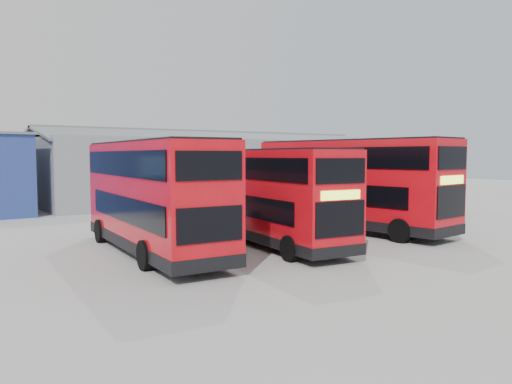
# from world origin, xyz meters

# --- Properties ---
(ground_plane) EXTENTS (120.00, 120.00, 0.00)m
(ground_plane) POSITION_xyz_m (0.00, 0.00, 0.00)
(ground_plane) COLOR #9C9C97
(ground_plane) RESTS_ON ground
(maintenance_shed) EXTENTS (30.50, 12.00, 5.89)m
(maintenance_shed) POSITION_xyz_m (8.00, 20.00, 2.60)
(maintenance_shed) COLOR gray
(maintenance_shed) RESTS_ON ground
(double_decker_left) EXTENTS (3.16, 10.28, 4.28)m
(double_decker_left) POSITION_xyz_m (-6.68, -0.23, 2.13)
(double_decker_left) COLOR red
(double_decker_left) RESTS_ON ground
(double_decker_centre) EXTENTS (3.33, 9.67, 4.01)m
(double_decker_centre) POSITION_xyz_m (-1.86, -1.21, 2.00)
(double_decker_centre) COLOR red
(double_decker_centre) RESTS_ON ground
(double_decker_right) EXTENTS (3.64, 10.88, 4.52)m
(double_decker_right) POSITION_xyz_m (3.79, -0.28, 2.25)
(double_decker_right) COLOR red
(double_decker_right) RESTS_ON ground
(single_decker_blue) EXTENTS (3.76, 10.56, 2.81)m
(single_decker_blue) POSITION_xyz_m (12.87, 5.72, 1.39)
(single_decker_blue) COLOR #0E0D3A
(single_decker_blue) RESTS_ON ground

